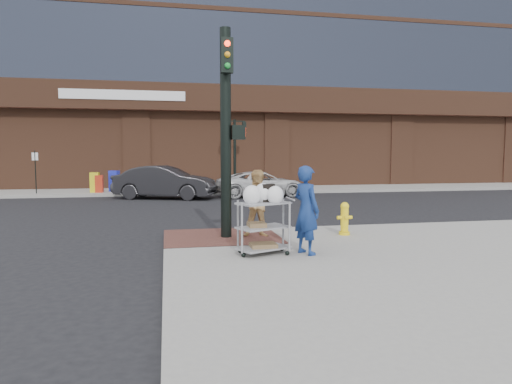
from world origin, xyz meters
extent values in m
plane|color=black|center=(0.00, 0.00, 0.00)|extent=(220.00, 220.00, 0.00)
cube|color=gray|center=(12.50, 32.00, 0.07)|extent=(65.00, 36.00, 0.15)
cube|color=#502A25|center=(-0.60, 0.90, 0.16)|extent=(2.80, 2.40, 0.01)
cube|color=brown|center=(5.00, 31.00, 14.15)|extent=(42.00, 26.00, 28.00)
cylinder|color=black|center=(2.00, 16.00, 2.15)|extent=(0.16, 0.16, 4.00)
cube|color=black|center=(2.00, 16.00, 4.05)|extent=(1.20, 0.06, 0.06)
cube|color=black|center=(1.45, 16.00, 3.85)|extent=(0.22, 0.22, 0.35)
cube|color=black|center=(2.55, 16.00, 3.85)|extent=(0.22, 0.22, 0.35)
cylinder|color=black|center=(-8.50, 15.00, 1.25)|extent=(0.05, 0.05, 2.20)
cylinder|color=black|center=(-0.50, 0.80, 2.65)|extent=(0.26, 0.26, 5.00)
cube|color=black|center=(-0.20, 0.80, 2.70)|extent=(0.32, 0.28, 0.34)
cube|color=#FF260C|center=(-0.04, 0.80, 2.70)|extent=(0.02, 0.18, 0.22)
cube|color=black|center=(-0.50, 0.52, 4.45)|extent=(0.28, 0.18, 0.80)
imported|color=navy|center=(0.86, -1.36, 1.05)|extent=(0.67, 0.78, 1.80)
imported|color=tan|center=(0.30, 0.72, 0.97)|extent=(0.89, 0.75, 1.65)
imported|color=black|center=(-1.98, 12.40, 0.80)|extent=(5.16, 3.28, 1.61)
imported|color=silver|center=(2.89, 12.62, 0.64)|extent=(4.74, 2.41, 1.28)
cube|color=gray|center=(0.00, -1.21, 1.19)|extent=(1.17, 0.94, 0.03)
cube|color=gray|center=(0.00, -1.21, 0.70)|extent=(1.17, 0.94, 0.03)
cube|color=gray|center=(0.00, -1.21, 0.28)|extent=(1.17, 0.94, 0.03)
cube|color=black|center=(0.11, -1.15, 1.38)|extent=(0.25, 0.16, 0.37)
cube|color=brown|center=(-0.14, -1.21, 0.76)|extent=(0.34, 0.39, 0.09)
cube|color=brown|center=(0.00, -1.21, 0.33)|extent=(0.53, 0.41, 0.08)
cylinder|color=yellow|center=(2.47, 0.57, 0.19)|extent=(0.27, 0.27, 0.08)
cylinder|color=yellow|center=(2.47, 0.57, 0.54)|extent=(0.19, 0.19, 0.60)
sphere|color=yellow|center=(2.47, 0.57, 0.87)|extent=(0.21, 0.21, 0.21)
cylinder|color=yellow|center=(2.47, 0.57, 0.59)|extent=(0.39, 0.09, 0.09)
cube|color=#B52B14|center=(-5.37, 14.90, 0.61)|extent=(0.40, 0.36, 0.91)
cube|color=yellow|center=(-5.62, 15.06, 0.68)|extent=(0.47, 0.43, 1.05)
cube|color=#1B25B5|center=(-4.68, 15.55, 0.71)|extent=(0.58, 0.55, 1.13)
camera|label=1|loc=(-1.93, -10.15, 2.19)|focal=32.00mm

